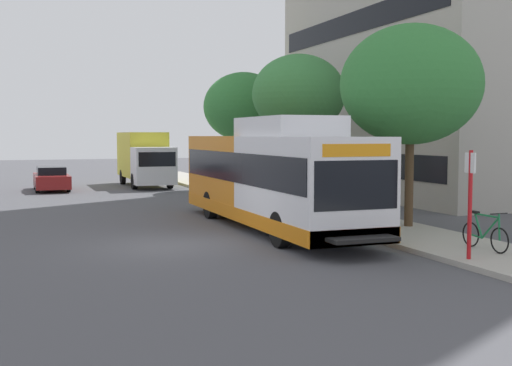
{
  "coord_description": "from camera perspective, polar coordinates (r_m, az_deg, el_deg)",
  "views": [
    {
      "loc": [
        -4.24,
        -17.87,
        3.1
      ],
      "look_at": [
        2.88,
        1.27,
        1.6
      ],
      "focal_mm": 46.11,
      "sensor_mm": 36.0,
      "label": 1
    }
  ],
  "objects": [
    {
      "name": "bicycle_parked",
      "position": [
        17.9,
        19.24,
        -4.19
      ],
      "size": [
        0.52,
        1.76,
        1.02
      ],
      "color": "black",
      "rests_on": "sidewalk_curb"
    },
    {
      "name": "sidewalk_curb",
      "position": [
        26.55,
        4.78,
        -2.37
      ],
      "size": [
        3.0,
        56.0,
        0.14
      ],
      "primitive_type": "cube",
      "color": "#A8A399",
      "rests_on": "ground"
    },
    {
      "name": "transit_bus",
      "position": [
        21.64,
        1.34,
        0.5
      ],
      "size": [
        2.58,
        12.25,
        3.65
      ],
      "color": "white",
      "rests_on": "ground"
    },
    {
      "name": "street_tree_near_stop",
      "position": [
        21.83,
        13.28,
        8.29
      ],
      "size": [
        4.52,
        4.52,
        6.49
      ],
      "color": "#4C3823",
      "rests_on": "sidewalk_curb"
    },
    {
      "name": "street_tree_mid_block",
      "position": [
        30.46,
        3.72,
        7.69
      ],
      "size": [
        4.29,
        4.29,
        6.65
      ],
      "color": "#4C3823",
      "rests_on": "sidewalk_curb"
    },
    {
      "name": "box_truck_background",
      "position": [
        40.24,
        -9.63,
        2.21
      ],
      "size": [
        2.32,
        7.01,
        3.25
      ],
      "color": "silver",
      "rests_on": "ground"
    },
    {
      "name": "bus_stop_sign_pole",
      "position": [
        16.38,
        18.07,
        -1.09
      ],
      "size": [
        0.1,
        0.36,
        2.6
      ],
      "color": "red",
      "rests_on": "sidewalk_curb"
    },
    {
      "name": "parked_car_far_lane",
      "position": [
        38.27,
        -17.32,
        0.36
      ],
      "size": [
        1.8,
        4.5,
        1.33
      ],
      "color": "maroon",
      "rests_on": "ground"
    },
    {
      "name": "lattice_comm_tower",
      "position": [
        49.15,
        9.38,
        11.26
      ],
      "size": [
        1.1,
        1.1,
        27.73
      ],
      "color": "#B7B7BC",
      "rests_on": "ground"
    },
    {
      "name": "ground_plane",
      "position": [
        26.4,
        -11.03,
        -2.62
      ],
      "size": [
        120.0,
        120.0,
        0.0
      ],
      "primitive_type": "plane",
      "color": "#4C4C51"
    },
    {
      "name": "street_tree_far_block",
      "position": [
        37.14,
        -1.07,
        6.63
      ],
      "size": [
        4.53,
        4.53,
        6.47
      ],
      "color": "#4C3823",
      "rests_on": "sidewalk_curb"
    }
  ]
}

